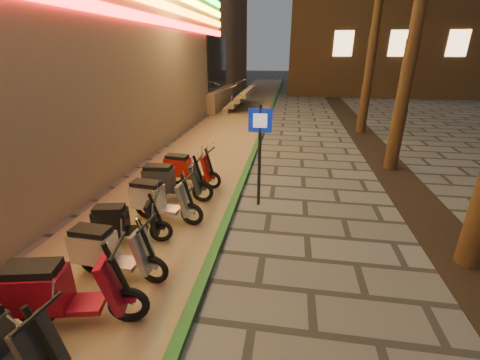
% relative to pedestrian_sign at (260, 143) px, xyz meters
% --- Properties ---
extents(ground, '(120.00, 120.00, 0.00)m').
position_rel_pedestrian_sign_xyz_m(ground, '(0.30, -3.76, -1.56)').
color(ground, '#474442').
rests_on(ground, ground).
extents(parking_strip, '(3.40, 60.00, 0.01)m').
position_rel_pedestrian_sign_xyz_m(parking_strip, '(-2.30, 6.24, -1.56)').
color(parking_strip, '#8C7251').
rests_on(parking_strip, ground).
extents(green_curb, '(0.18, 60.00, 0.10)m').
position_rel_pedestrian_sign_xyz_m(green_curb, '(-0.60, 6.24, -1.51)').
color(green_curb, '#225921').
rests_on(green_curb, ground).
extents(planting_strip, '(1.20, 40.00, 0.02)m').
position_rel_pedestrian_sign_xyz_m(planting_strip, '(3.90, 1.24, -1.55)').
color(planting_strip, black).
rests_on(planting_strip, ground).
extents(pedestrian_sign, '(0.53, 0.09, 2.41)m').
position_rel_pedestrian_sign_xyz_m(pedestrian_sign, '(0.00, 0.00, 0.00)').
color(pedestrian_sign, black).
rests_on(pedestrian_sign, ground).
extents(scooter_4, '(1.83, 0.85, 1.29)m').
position_rel_pedestrian_sign_xyz_m(scooter_4, '(-2.23, -4.11, -1.00)').
color(scooter_4, black).
rests_on(scooter_4, ground).
extents(scooter_5, '(1.64, 0.57, 1.16)m').
position_rel_pedestrian_sign_xyz_m(scooter_5, '(-2.15, -3.07, -1.06)').
color(scooter_5, black).
rests_on(scooter_5, ground).
extents(scooter_6, '(1.48, 0.68, 1.04)m').
position_rel_pedestrian_sign_xyz_m(scooter_6, '(-2.40, -2.08, -1.11)').
color(scooter_6, black).
rests_on(scooter_6, ground).
extents(scooter_7, '(1.67, 0.64, 1.17)m').
position_rel_pedestrian_sign_xyz_m(scooter_7, '(-2.09, -1.12, -1.05)').
color(scooter_7, black).
rests_on(scooter_7, ground).
extents(scooter_8, '(1.73, 0.60, 1.22)m').
position_rel_pedestrian_sign_xyz_m(scooter_8, '(-2.20, -0.12, -1.03)').
color(scooter_8, black).
rests_on(scooter_8, ground).
extents(scooter_9, '(1.62, 0.63, 1.14)m').
position_rel_pedestrian_sign_xyz_m(scooter_9, '(-2.10, 0.87, -1.07)').
color(scooter_9, black).
rests_on(scooter_9, ground).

